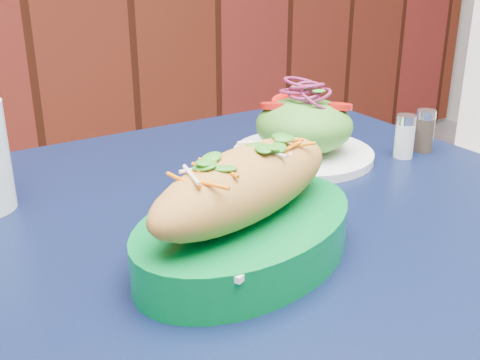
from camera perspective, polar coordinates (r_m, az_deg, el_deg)
cafe_table at (r=0.72m, az=2.33°, el=-10.29°), size 0.85×0.85×0.75m
banh_mi_basket at (r=0.58m, az=0.52°, el=-3.18°), size 0.30×0.24×0.12m
salad_plate at (r=0.86m, az=6.07°, el=4.67°), size 0.20×0.20×0.12m
salt_shaker at (r=0.90m, az=15.35°, el=4.01°), size 0.03×0.03×0.06m
pepper_shaker at (r=0.93m, az=17.10°, el=4.48°), size 0.03×0.03×0.06m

